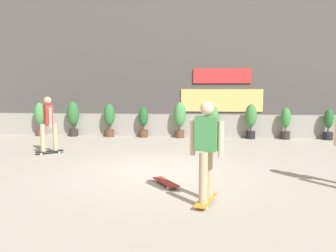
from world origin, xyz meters
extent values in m
plane|color=#A8A093|center=(0.00, 0.00, 0.00)|extent=(48.00, 48.00, 0.00)
cube|color=gray|center=(0.00, 6.00, 0.45)|extent=(18.00, 0.40, 0.90)
cube|color=#4C4947|center=(0.00, 10.00, 3.25)|extent=(20.00, 2.00, 6.50)
cube|color=#F23333|center=(1.92, 8.96, 2.60)|extent=(2.80, 0.08, 0.70)
cube|color=#F2CC72|center=(1.92, 8.97, 1.40)|extent=(4.00, 0.06, 1.10)
cylinder|color=brown|center=(-5.76, 5.55, 0.15)|extent=(0.36, 0.36, 0.30)
cylinder|color=brown|center=(-5.76, 5.55, 0.38)|extent=(0.06, 0.06, 0.15)
ellipsoid|color=#428C47|center=(-5.76, 5.55, 0.92)|extent=(0.46, 0.46, 0.93)
cylinder|color=#2D2823|center=(-4.33, 5.55, 0.15)|extent=(0.36, 0.36, 0.30)
cylinder|color=brown|center=(-4.33, 5.55, 0.38)|extent=(0.06, 0.06, 0.15)
ellipsoid|color=#2D6B33|center=(-4.33, 5.55, 0.94)|extent=(0.48, 0.48, 0.99)
cylinder|color=brown|center=(-2.81, 5.55, 0.15)|extent=(0.36, 0.36, 0.30)
cylinder|color=brown|center=(-2.81, 5.55, 0.38)|extent=(0.06, 0.06, 0.15)
ellipsoid|color=#2D6B33|center=(-2.81, 5.55, 0.90)|extent=(0.44, 0.44, 0.91)
cylinder|color=brown|center=(-1.40, 5.55, 0.15)|extent=(0.36, 0.36, 0.30)
cylinder|color=brown|center=(-1.40, 5.55, 0.38)|extent=(0.06, 0.06, 0.15)
ellipsoid|color=#235B2D|center=(-1.40, 5.55, 0.84)|extent=(0.38, 0.38, 0.78)
cylinder|color=brown|center=(0.07, 5.55, 0.15)|extent=(0.36, 0.36, 0.30)
cylinder|color=brown|center=(0.07, 5.55, 0.38)|extent=(0.06, 0.06, 0.15)
ellipsoid|color=#428C47|center=(0.07, 5.55, 0.94)|extent=(0.48, 0.48, 0.97)
cylinder|color=brown|center=(1.39, 5.55, 0.15)|extent=(0.36, 0.36, 0.30)
cylinder|color=brown|center=(1.39, 5.55, 0.38)|extent=(0.06, 0.06, 0.15)
ellipsoid|color=#428C47|center=(1.39, 5.55, 0.87)|extent=(0.41, 0.41, 0.84)
cylinder|color=black|center=(2.86, 5.55, 0.15)|extent=(0.36, 0.36, 0.30)
cylinder|color=brown|center=(2.86, 5.55, 0.38)|extent=(0.06, 0.06, 0.15)
ellipsoid|color=#387F3D|center=(2.86, 5.55, 0.91)|extent=(0.45, 0.45, 0.91)
cylinder|color=#2D2823|center=(4.17, 5.55, 0.15)|extent=(0.36, 0.36, 0.30)
cylinder|color=brown|center=(4.17, 5.55, 0.38)|extent=(0.06, 0.06, 0.15)
ellipsoid|color=#387F3D|center=(4.17, 5.55, 0.84)|extent=(0.38, 0.38, 0.77)
cylinder|color=black|center=(5.77, 5.55, 0.15)|extent=(0.36, 0.36, 0.30)
cylinder|color=brown|center=(5.77, 5.55, 0.38)|extent=(0.06, 0.06, 0.15)
ellipsoid|color=#235B2D|center=(5.77, 5.55, 0.82)|extent=(0.36, 0.36, 0.74)
cube|color=black|center=(-3.59, 1.81, 0.07)|extent=(0.75, 0.66, 0.02)
cylinder|color=silver|center=(-3.75, 1.58, 0.03)|extent=(0.06, 0.06, 0.06)
cylinder|color=silver|center=(-3.85, 1.71, 0.03)|extent=(0.06, 0.06, 0.06)
cylinder|color=silver|center=(-3.34, 1.91, 0.03)|extent=(0.06, 0.06, 0.06)
cylinder|color=silver|center=(-3.44, 2.03, 0.03)|extent=(0.06, 0.06, 0.06)
cylinder|color=tan|center=(-3.73, 1.69, 0.49)|extent=(0.14, 0.14, 0.82)
cylinder|color=tan|center=(-3.46, 1.92, 0.49)|extent=(0.14, 0.14, 0.82)
cube|color=red|center=(-3.59, 1.81, 1.18)|extent=(0.38, 0.41, 0.56)
sphere|color=tan|center=(-3.59, 1.81, 1.59)|extent=(0.22, 0.22, 0.22)
cylinder|color=tan|center=(-3.45, 1.63, 1.10)|extent=(0.09, 0.09, 0.58)
cylinder|color=tan|center=(-3.74, 1.99, 1.10)|extent=(0.09, 0.09, 0.58)
cube|color=#BF8C26|center=(1.00, -2.17, 0.07)|extent=(0.41, 0.82, 0.02)
cylinder|color=silver|center=(0.99, -1.90, 0.03)|extent=(0.04, 0.06, 0.06)
cylinder|color=silver|center=(1.14, -1.94, 0.03)|extent=(0.04, 0.06, 0.06)
cylinder|color=silver|center=(0.85, -2.40, 0.03)|extent=(0.04, 0.06, 0.06)
cylinder|color=silver|center=(1.00, -2.44, 0.03)|extent=(0.04, 0.06, 0.06)
cylinder|color=tan|center=(1.04, -2.00, 0.49)|extent=(0.14, 0.14, 0.82)
cylinder|color=tan|center=(0.95, -2.34, 0.49)|extent=(0.14, 0.14, 0.82)
cube|color=#3F8C4C|center=(1.00, -2.17, 1.18)|extent=(0.40, 0.29, 0.56)
sphere|color=beige|center=(1.00, -2.17, 1.59)|extent=(0.22, 0.22, 0.22)
cylinder|color=beige|center=(0.77, -2.11, 1.10)|extent=(0.09, 0.09, 0.58)
cylinder|color=beige|center=(1.22, -2.23, 1.10)|extent=(0.09, 0.09, 0.58)
cube|color=maroon|center=(0.22, -1.16, 0.07)|extent=(0.61, 0.78, 0.02)
cylinder|color=silver|center=(0.01, -0.98, 0.03)|extent=(0.06, 0.06, 0.06)
cylinder|color=silver|center=(0.14, -0.89, 0.03)|extent=(0.06, 0.06, 0.06)
cylinder|color=silver|center=(0.29, -1.42, 0.03)|extent=(0.06, 0.06, 0.06)
cylinder|color=silver|center=(0.43, -1.33, 0.03)|extent=(0.06, 0.06, 0.06)
camera|label=1|loc=(0.89, -7.49, 1.86)|focal=35.18mm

